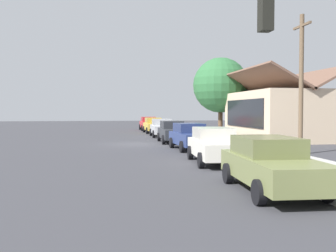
{
  "coord_description": "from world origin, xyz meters",
  "views": [
    {
      "loc": [
        27.29,
        -2.09,
        2.4
      ],
      "look_at": [
        -0.58,
        2.26,
        1.24
      ],
      "focal_mm": 41.63,
      "sensor_mm": 36.0,
      "label": 1
    }
  ],
  "objects_px": {
    "utility_pole_wooden": "(301,82)",
    "car_navy": "(190,136)",
    "car_charcoal": "(172,131)",
    "car_ivory": "(215,145)",
    "shade_tree": "(221,85)",
    "car_cherry": "(149,123)",
    "car_mustard": "(154,125)",
    "car_silver": "(162,128)",
    "car_olive": "(271,164)",
    "fire_hydrant_red": "(186,133)"
  },
  "relations": [
    {
      "from": "car_charcoal",
      "to": "car_navy",
      "type": "relative_size",
      "value": 1.02
    },
    {
      "from": "car_mustard",
      "to": "fire_hydrant_red",
      "type": "xyz_separation_m",
      "value": [
        9.54,
        1.51,
        -0.32
      ]
    },
    {
      "from": "car_mustard",
      "to": "car_navy",
      "type": "height_order",
      "value": "same"
    },
    {
      "from": "car_navy",
      "to": "shade_tree",
      "type": "bearing_deg",
      "value": 153.6
    },
    {
      "from": "car_mustard",
      "to": "shade_tree",
      "type": "relative_size",
      "value": 0.63
    },
    {
      "from": "car_charcoal",
      "to": "car_ivory",
      "type": "relative_size",
      "value": 0.97
    },
    {
      "from": "car_mustard",
      "to": "car_olive",
      "type": "xyz_separation_m",
      "value": [
        29.76,
        -0.02,
        0.0
      ]
    },
    {
      "from": "car_ivory",
      "to": "car_olive",
      "type": "xyz_separation_m",
      "value": [
        6.25,
        -0.04,
        0.0
      ]
    },
    {
      "from": "car_olive",
      "to": "fire_hydrant_red",
      "type": "bearing_deg",
      "value": 178.18
    },
    {
      "from": "car_cherry",
      "to": "shade_tree",
      "type": "bearing_deg",
      "value": 33.33
    },
    {
      "from": "car_silver",
      "to": "car_ivory",
      "type": "bearing_deg",
      "value": 1.16
    },
    {
      "from": "car_navy",
      "to": "car_olive",
      "type": "bearing_deg",
      "value": -3.96
    },
    {
      "from": "car_charcoal",
      "to": "car_ivory",
      "type": "bearing_deg",
      "value": 1.22
    },
    {
      "from": "car_mustard",
      "to": "car_navy",
      "type": "xyz_separation_m",
      "value": [
        17.53,
        0.18,
        -0.0
      ]
    },
    {
      "from": "car_olive",
      "to": "utility_pole_wooden",
      "type": "height_order",
      "value": "utility_pole_wooden"
    },
    {
      "from": "car_charcoal",
      "to": "car_cherry",
      "type": "bearing_deg",
      "value": -179.4
    },
    {
      "from": "shade_tree",
      "to": "car_cherry",
      "type": "bearing_deg",
      "value": -146.28
    },
    {
      "from": "car_navy",
      "to": "fire_hydrant_red",
      "type": "bearing_deg",
      "value": 167.53
    },
    {
      "from": "car_olive",
      "to": "shade_tree",
      "type": "relative_size",
      "value": 0.65
    },
    {
      "from": "car_cherry",
      "to": "utility_pole_wooden",
      "type": "height_order",
      "value": "utility_pole_wooden"
    },
    {
      "from": "car_cherry",
      "to": "car_charcoal",
      "type": "bearing_deg",
      "value": -0.75
    },
    {
      "from": "car_navy",
      "to": "car_olive",
      "type": "distance_m",
      "value": 12.23
    },
    {
      "from": "utility_pole_wooden",
      "to": "car_navy",
      "type": "bearing_deg",
      "value": -122.86
    },
    {
      "from": "car_mustard",
      "to": "shade_tree",
      "type": "xyz_separation_m",
      "value": [
        3.62,
        6.19,
        4.0
      ]
    },
    {
      "from": "car_navy",
      "to": "shade_tree",
      "type": "relative_size",
      "value": 0.6
    },
    {
      "from": "car_navy",
      "to": "car_silver",
      "type": "bearing_deg",
      "value": 177.49
    },
    {
      "from": "car_cherry",
      "to": "utility_pole_wooden",
      "type": "distance_m",
      "value": 27.25
    },
    {
      "from": "car_mustard",
      "to": "utility_pole_wooden",
      "type": "bearing_deg",
      "value": 13.65
    },
    {
      "from": "car_navy",
      "to": "car_ivory",
      "type": "distance_m",
      "value": 5.98
    },
    {
      "from": "car_mustard",
      "to": "car_olive",
      "type": "relative_size",
      "value": 0.97
    },
    {
      "from": "car_ivory",
      "to": "shade_tree",
      "type": "distance_m",
      "value": 21.2
    },
    {
      "from": "car_ivory",
      "to": "shade_tree",
      "type": "xyz_separation_m",
      "value": [
        -19.89,
        6.17,
        4.0
      ]
    },
    {
      "from": "car_cherry",
      "to": "car_silver",
      "type": "height_order",
      "value": "same"
    },
    {
      "from": "car_charcoal",
      "to": "utility_pole_wooden",
      "type": "distance_m",
      "value": 10.82
    },
    {
      "from": "car_ivory",
      "to": "car_olive",
      "type": "distance_m",
      "value": 6.25
    },
    {
      "from": "car_cherry",
      "to": "car_charcoal",
      "type": "relative_size",
      "value": 0.94
    },
    {
      "from": "car_silver",
      "to": "fire_hydrant_red",
      "type": "relative_size",
      "value": 6.63
    },
    {
      "from": "car_cherry",
      "to": "car_navy",
      "type": "relative_size",
      "value": 0.96
    },
    {
      "from": "car_navy",
      "to": "car_charcoal",
      "type": "bearing_deg",
      "value": 179.26
    },
    {
      "from": "car_charcoal",
      "to": "car_ivory",
      "type": "xyz_separation_m",
      "value": [
        11.28,
        0.05,
        0.0
      ]
    },
    {
      "from": "car_olive",
      "to": "shade_tree",
      "type": "bearing_deg",
      "value": 169.13
    },
    {
      "from": "car_charcoal",
      "to": "car_ivory",
      "type": "distance_m",
      "value": 11.28
    },
    {
      "from": "car_mustard",
      "to": "car_navy",
      "type": "relative_size",
      "value": 1.04
    },
    {
      "from": "car_mustard",
      "to": "car_navy",
      "type": "bearing_deg",
      "value": -0.48
    },
    {
      "from": "utility_pole_wooden",
      "to": "car_silver",
      "type": "bearing_deg",
      "value": -160.19
    },
    {
      "from": "car_silver",
      "to": "car_olive",
      "type": "xyz_separation_m",
      "value": [
        23.87,
        -0.1,
        0.0
      ]
    },
    {
      "from": "car_silver",
      "to": "car_ivory",
      "type": "xyz_separation_m",
      "value": [
        17.61,
        -0.06,
        0.0
      ]
    },
    {
      "from": "car_olive",
      "to": "car_charcoal",
      "type": "bearing_deg",
      "value": -177.46
    },
    {
      "from": "car_charcoal",
      "to": "fire_hydrant_red",
      "type": "bearing_deg",
      "value": 151.03
    },
    {
      "from": "car_ivory",
      "to": "fire_hydrant_red",
      "type": "xyz_separation_m",
      "value": [
        -13.96,
        1.49,
        -0.32
      ]
    }
  ]
}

